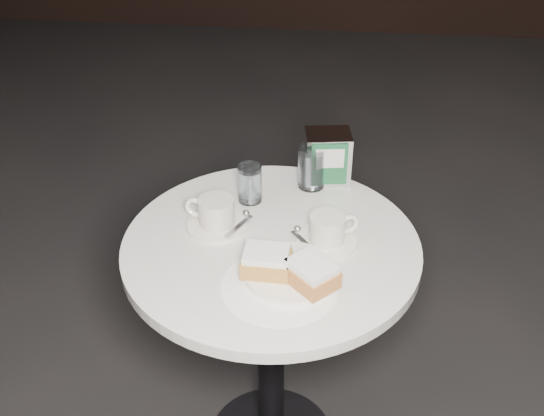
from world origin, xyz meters
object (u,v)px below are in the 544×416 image
at_px(beignet_plate, 290,270).
at_px(coffee_cup_left, 216,215).
at_px(cafe_table, 271,306).
at_px(napkin_dispenser, 327,157).
at_px(water_glass_left, 250,184).
at_px(water_glass_right, 311,168).
at_px(coffee_cup_right, 327,231).

bearing_deg(beignet_plate, coffee_cup_left, 137.21).
height_order(cafe_table, napkin_dispenser, napkin_dispenser).
bearing_deg(beignet_plate, water_glass_left, 112.88).
distance_m(beignet_plate, water_glass_right, 0.39).
distance_m(beignet_plate, coffee_cup_right, 0.16).
relative_size(cafe_table, coffee_cup_left, 4.23).
relative_size(beignet_plate, napkin_dispenser, 1.96).
relative_size(beignet_plate, water_glass_left, 2.69).
height_order(cafe_table, water_glass_right, water_glass_right).
bearing_deg(coffee_cup_left, water_glass_right, 56.25).
height_order(beignet_plate, water_glass_right, water_glass_right).
bearing_deg(coffee_cup_left, cafe_table, -8.11).
distance_m(beignet_plate, napkin_dispenser, 0.43).
bearing_deg(water_glass_right, water_glass_left, -150.65).
height_order(coffee_cup_left, coffee_cup_right, coffee_cup_left).
relative_size(cafe_table, beignet_plate, 2.79).
height_order(beignet_plate, napkin_dispenser, napkin_dispenser).
relative_size(coffee_cup_right, water_glass_right, 1.64).
xyz_separation_m(coffee_cup_right, water_glass_right, (-0.05, 0.24, 0.02)).
height_order(coffee_cup_right, water_glass_left, water_glass_left).
bearing_deg(coffee_cup_right, water_glass_left, 118.72).
distance_m(water_glass_left, water_glass_right, 0.17).
xyz_separation_m(coffee_cup_right, napkin_dispenser, (-0.01, 0.28, 0.04)).
bearing_deg(water_glass_right, coffee_cup_right, -77.98).
bearing_deg(water_glass_right, napkin_dispenser, 43.68).
distance_m(beignet_plate, water_glass_left, 0.33).
relative_size(coffee_cup_left, water_glass_left, 1.78).
xyz_separation_m(cafe_table, beignet_plate, (0.05, -0.13, 0.22)).
bearing_deg(beignet_plate, cafe_table, 113.28).
relative_size(water_glass_right, napkin_dispenser, 0.84).
bearing_deg(coffee_cup_left, napkin_dispenser, 56.24).
bearing_deg(beignet_plate, water_glass_right, 86.47).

